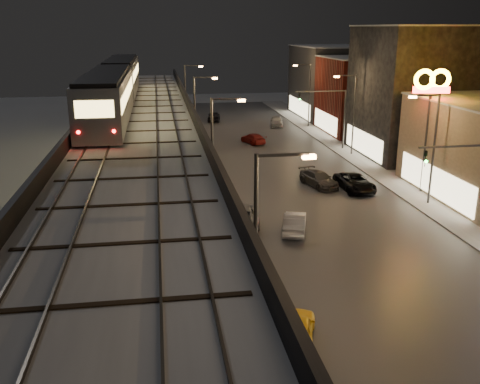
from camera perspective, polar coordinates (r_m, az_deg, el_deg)
road_surface at (r=46.52m, az=6.70°, el=-0.30°), size 17.00×120.00×0.06m
sidewalk_right at (r=50.05m, az=17.81°, el=0.28°), size 4.00×120.00×0.14m
under_viaduct_pavement at (r=44.95m, az=-10.15°, el=-1.08°), size 11.00×120.00×0.06m
elevated_viaduct at (r=40.47m, az=-10.63°, el=5.07°), size 9.00×100.00×6.30m
viaduct_trackbed at (r=40.44m, az=-10.70°, el=6.17°), size 8.40×100.00×0.32m
viaduct_parapet_streetside at (r=40.47m, az=-4.52°, el=7.09°), size 0.30×100.00×1.10m
viaduct_parapet_far at (r=40.78m, az=-16.87°, el=6.48°), size 0.30×100.00×1.10m
building_d at (r=63.01m, az=18.56°, el=10.07°), size 12.20×13.20×14.16m
building_e at (r=75.88m, az=13.64°, el=10.00°), size 12.20×12.20×10.16m
building_f at (r=88.87m, az=10.25°, el=11.51°), size 12.20×16.20×11.16m
streetlight_left_1 at (r=22.85m, az=2.36°, el=-5.08°), size 2.57×0.28×9.00m
streetlight_left_2 at (r=39.91m, az=-2.59°, el=4.62°), size 2.57×0.28×9.00m
streetlight_right_2 at (r=45.05m, az=19.74°, el=5.07°), size 2.56×0.28×9.00m
streetlight_left_3 at (r=57.55m, az=-4.57°, el=8.45°), size 2.57×0.28×9.00m
streetlight_right_3 at (r=61.22m, az=11.84°, el=8.66°), size 2.56×0.28×9.00m
streetlight_left_4 at (r=75.36m, az=-5.63°, el=10.47°), size 2.57×0.28×9.00m
streetlight_right_4 at (r=78.20m, az=7.24°, el=10.65°), size 2.56×0.28×9.00m
traffic_light_rig_b at (r=63.83m, az=10.11°, el=8.42°), size 6.10×0.34×7.00m
subway_train at (r=54.79m, az=-13.07°, el=11.13°), size 3.26×39.97×3.90m
car_taxi at (r=25.19m, az=6.02°, el=-14.51°), size 2.84×4.37×1.38m
car_near_white at (r=37.82m, az=5.86°, el=-3.33°), size 2.68×4.52×1.41m
car_mid_silver at (r=39.27m, az=0.17°, el=-2.48°), size 2.66×5.10×1.37m
car_mid_dark at (r=66.73m, az=1.41°, el=5.68°), size 2.94×4.64×1.25m
car_far_white at (r=83.16m, az=-2.82°, el=8.04°), size 2.43×4.73×1.54m
car_onc_dark at (r=48.24m, az=12.15°, el=0.93°), size 2.69×5.37×1.46m
car_onc_white at (r=48.97m, az=8.39°, el=1.33°), size 3.09×5.07×1.37m
car_onc_red at (r=78.79m, az=3.93°, el=7.50°), size 2.63×4.68×1.50m
sign_mcdonalds at (r=47.93m, az=19.71°, el=10.01°), size 3.17×0.66×10.64m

